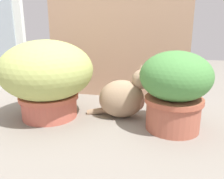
# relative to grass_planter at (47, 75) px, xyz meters

# --- Properties ---
(ground_plane) EXTENTS (6.00, 6.00, 0.00)m
(ground_plane) POSITION_rel_grass_planter_xyz_m (0.25, -0.10, -0.25)
(ground_plane) COLOR gray
(cardboard_backdrop) EXTENTS (1.04, 0.03, 0.82)m
(cardboard_backdrop) POSITION_rel_grass_planter_xyz_m (0.29, 0.50, 0.16)
(cardboard_backdrop) COLOR tan
(cardboard_backdrop) RESTS_ON ground
(window_panel_white) EXTENTS (0.38, 0.05, 0.85)m
(window_panel_white) POSITION_rel_grass_planter_xyz_m (-0.66, 0.51, 0.18)
(window_panel_white) COLOR white
(window_panel_white) RESTS_ON ground
(grass_planter) EXTENTS (0.52, 0.52, 0.44)m
(grass_planter) POSITION_rel_grass_planter_xyz_m (0.00, 0.00, 0.00)
(grass_planter) COLOR #C3604F
(grass_planter) RESTS_ON ground
(leafy_planter) EXTENTS (0.35, 0.35, 0.40)m
(leafy_planter) POSITION_rel_grass_planter_xyz_m (0.69, -0.01, -0.03)
(leafy_planter) COLOR #AC5B46
(leafy_planter) RESTS_ON ground
(cat) EXTENTS (0.39, 0.22, 0.32)m
(cat) POSITION_rel_grass_planter_xyz_m (0.43, 0.09, -0.12)
(cat) COLOR tan
(cat) RESTS_ON ground
(mushroom_ornament_red) EXTENTS (0.11, 0.11, 0.15)m
(mushroom_ornament_red) POSITION_rel_grass_planter_xyz_m (-0.07, -0.08, -0.14)
(mushroom_ornament_red) COLOR beige
(mushroom_ornament_red) RESTS_ON ground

